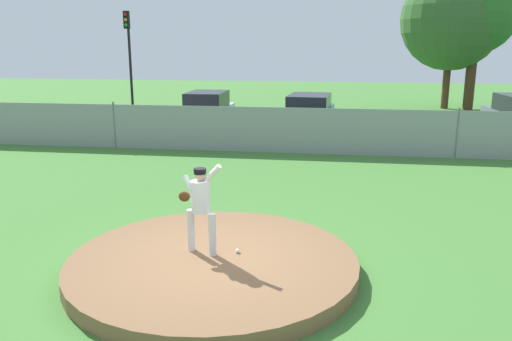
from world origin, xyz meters
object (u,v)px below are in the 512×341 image
pitcher_youth (200,201)px  parked_car_teal (309,114)px  parked_car_white (207,113)px  traffic_light_near (129,46)px  baseball (238,251)px

pitcher_youth → parked_car_teal: (1.13, 14.49, -0.40)m
pitcher_youth → parked_car_teal: size_ratio=0.35×
pitcher_youth → parked_car_white: bearing=103.4°
traffic_light_near → baseball: bearing=-63.3°
baseball → pitcher_youth: bearing=-173.2°
parked_car_white → pitcher_youth: bearing=-76.6°
baseball → traffic_light_near: traffic_light_near is taller
pitcher_youth → parked_car_teal: pitcher_youth is taller
pitcher_youth → baseball: pitcher_youth is taller
parked_car_white → traffic_light_near: 7.77m
parked_car_white → parked_car_teal: parked_car_white is taller
baseball → parked_car_teal: parked_car_teal is taller
traffic_light_near → parked_car_teal: bearing=-23.2°
baseball → parked_car_white: 14.42m
parked_car_teal → traffic_light_near: size_ratio=0.84×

